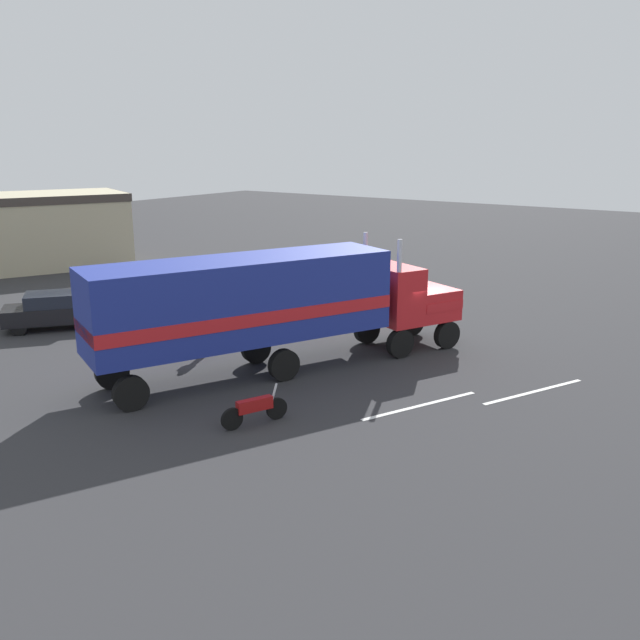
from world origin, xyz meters
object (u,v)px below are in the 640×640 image
semi_truck (271,302)px  person_bystander (202,334)px  motorcycle (255,409)px  parked_car (56,310)px

semi_truck → person_bystander: (-0.23, 3.20, -1.63)m
person_bystander → motorcycle: (-3.78, -5.77, -0.41)m
semi_truck → motorcycle: semi_truck is taller
parked_car → semi_truck: bearing=-85.4°
semi_truck → parked_car: (-0.90, 11.28, -1.72)m
parked_car → motorcycle: (-3.11, -13.85, -0.33)m
motorcycle → person_bystander: bearing=56.7°
motorcycle → semi_truck: bearing=32.6°
semi_truck → parked_car: semi_truck is taller
person_bystander → parked_car: size_ratio=0.36×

